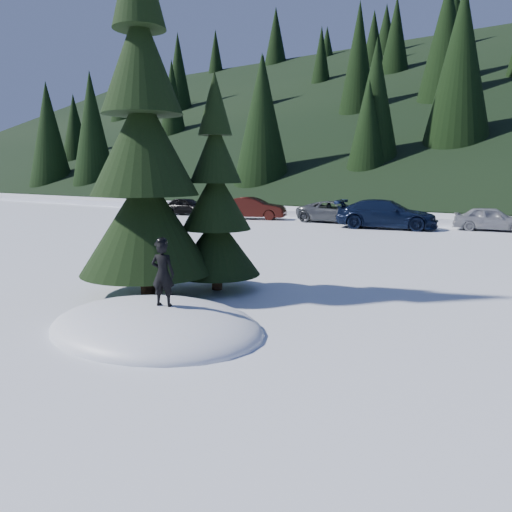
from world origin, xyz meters
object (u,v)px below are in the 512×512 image
Objects in this scene: spruce_short at (216,207)px; car_2 at (336,212)px; car_0 at (187,206)px; spruce_tall at (144,157)px; child_skier at (163,274)px; car_4 at (491,219)px; car_1 at (253,208)px; car_3 at (386,214)px.

car_2 is at bearing 107.93° from spruce_short.
spruce_tall is at bearing -147.81° from car_0.
child_skier is 21.58m from car_4.
car_2 reaches higher than car_4.
car_1 is (-11.08, 16.46, -1.40)m from spruce_short.
spruce_short is 1.01× the size of car_3.
car_3 is at bearing -114.41° from car_2.
car_4 reaches higher than car_0.
spruce_short reaches higher than car_4.
spruce_tall is at bearing -170.38° from car_2.
car_3 is at bearing -99.76° from car_0.
car_0 is (-15.78, 17.70, -2.70)m from spruce_tall.
child_skier reaches higher than car_3.
car_1 is at bearing 75.02° from car_3.
spruce_tall is 1.62× the size of car_3.
car_2 is at bearing -92.84° from car_0.
child_skier reaches higher than car_1.
car_1 is 14.02m from car_4.
car_1 reaches higher than car_4.
car_4 is at bearing -115.94° from child_skier.
child_skier is 0.34× the size of car_4.
car_1 is 9.09m from car_3.
car_3 is (-1.99, 16.24, -1.33)m from spruce_short.
car_3 is 5.26m from car_4.
spruce_tall reaches higher than car_2.
spruce_tall reaches higher than child_skier.
spruce_short is at bearing -166.33° from car_2.
spruce_tall is at bearing -58.35° from child_skier.
child_skier reaches higher than car_0.
car_0 is at bearing 131.72° from spruce_tall.
car_1 is 5.50m from car_2.
car_1 is at bearing -79.71° from child_skier.
car_1 is (-12.47, 19.61, -0.39)m from child_skier.
car_0 is at bearing 135.83° from spruce_short.
car_3 is (-3.37, 19.38, -0.32)m from child_skier.
car_2 is 8.54m from car_4.
spruce_tall is 1.86× the size of car_2.
child_skier is (1.39, -3.15, -1.01)m from spruce_short.
child_skier is at bearing 176.32° from car_3.
spruce_tall is 2.36× the size of car_4.
car_2 is (11.08, 1.30, 0.02)m from car_0.
car_4 is (13.89, 1.92, -0.08)m from car_1.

